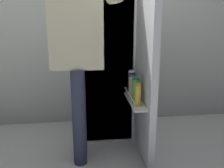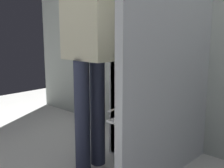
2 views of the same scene
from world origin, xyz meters
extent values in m
plane|color=silver|center=(0.00, 0.00, 0.00)|extent=(6.55, 6.55, 0.00)
cube|color=beige|center=(0.00, 0.88, 1.22)|extent=(4.40, 0.10, 2.44)
cube|color=silver|center=(0.00, 0.54, 0.90)|extent=(0.63, 0.58, 1.81)
cube|color=white|center=(0.00, 0.25, 0.90)|extent=(0.59, 0.01, 1.77)
cube|color=white|center=(0.00, 0.30, 0.90)|extent=(0.55, 0.09, 0.01)
cube|color=silver|center=(0.35, -0.06, 0.90)|extent=(0.06, 0.61, 1.74)
cube|color=white|center=(0.26, -0.06, 0.56)|extent=(0.12, 0.51, 0.01)
cylinder|color=silver|center=(0.21, -0.06, 0.62)|extent=(0.01, 0.49, 0.01)
cylinder|color=tan|center=(0.25, -0.03, 0.66)|extent=(0.07, 0.07, 0.19)
cylinder|color=#996623|center=(0.25, -0.03, 0.76)|extent=(0.05, 0.05, 0.02)
cylinder|color=gold|center=(0.25, -0.19, 0.65)|extent=(0.05, 0.05, 0.18)
cylinder|color=#BC8419|center=(0.25, -0.19, 0.75)|extent=(0.05, 0.05, 0.02)
cylinder|color=green|center=(0.25, -0.11, 0.67)|extent=(0.07, 0.07, 0.22)
cylinder|color=#195B28|center=(0.25, -0.11, 0.79)|extent=(0.05, 0.05, 0.02)
cylinder|color=white|center=(0.26, 0.10, 0.65)|extent=(0.07, 0.07, 0.18)
cylinder|color=#335BB2|center=(0.26, 0.10, 0.75)|extent=(0.05, 0.05, 0.02)
cylinder|color=#333842|center=(0.26, 0.16, 0.67)|extent=(0.07, 0.07, 0.21)
cylinder|color=silver|center=(0.26, 0.16, 0.78)|extent=(0.06, 0.06, 0.02)
cylinder|color=#2D334C|center=(-0.25, 0.04, 0.44)|extent=(0.12, 0.12, 0.88)
cylinder|color=#2D334C|center=(-0.25, -0.12, 0.44)|extent=(0.12, 0.12, 0.88)
cube|color=beige|center=(-0.25, -0.04, 1.19)|extent=(0.45, 0.24, 0.62)
cylinder|color=beige|center=(-0.24, 0.18, 1.17)|extent=(0.08, 0.08, 0.58)
camera|label=1|loc=(-0.23, -2.26, 1.36)|focal=42.05mm
camera|label=2|loc=(1.32, -1.45, 1.09)|focal=44.20mm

